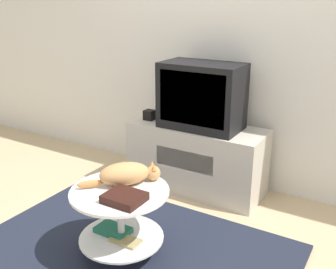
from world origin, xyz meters
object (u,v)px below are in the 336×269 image
Objects in this scene: tv at (202,96)px; dvd_box at (124,198)px; speaker at (149,115)px; cat at (126,174)px.

tv is 1.22m from dvd_box.
speaker is 0.20× the size of cat.
dvd_box is at bearing -62.80° from speaker.
tv reaches higher than speaker.
cat reaches higher than dvd_box.
cat is at bearing 123.73° from dvd_box.
dvd_box is 0.23m from cat.
tv is 2.95× the size of dvd_box.
speaker is 1.05m from cat.
speaker is 0.39× the size of dvd_box.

